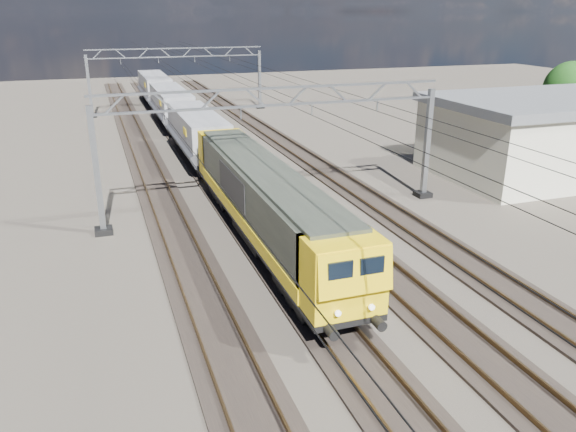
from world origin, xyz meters
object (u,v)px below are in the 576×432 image
object	(u,v)px
locomotive	(264,200)
hopper_wagon_mid	(171,104)
industrial_shed	(564,134)
catenary_gantry_mid	(277,146)
catenary_gantry_far	(178,78)
tree_far	(575,91)
hopper_wagon_lead	(197,132)
hopper_wagon_third	(155,87)

from	to	relation	value
locomotive	hopper_wagon_mid	distance (m)	31.90
hopper_wagon_mid	industrial_shed	world-z (taller)	industrial_shed
catenary_gantry_mid	catenary_gantry_far	bearing A→B (deg)	90.00
tree_far	locomotive	bearing A→B (deg)	-156.78
catenary_gantry_far	industrial_shed	bearing A→B (deg)	-57.09
locomotive	hopper_wagon_lead	bearing A→B (deg)	90.00
hopper_wagon_lead	industrial_shed	world-z (taller)	industrial_shed
hopper_wagon_third	hopper_wagon_mid	bearing A→B (deg)	-90.00
catenary_gantry_mid	hopper_wagon_third	xyz separation A→B (m)	(-2.00, 42.02, -1.67)
catenary_gantry_mid	locomotive	distance (m)	4.80
hopper_wagon_lead	tree_far	size ratio (longest dim) A/B	1.88
catenary_gantry_mid	hopper_wagon_mid	distance (m)	27.94
hopper_wagon_mid	hopper_wagon_third	xyz separation A→B (m)	(0.00, 14.20, 0.00)
hopper_wagon_lead	hopper_wagon_mid	xyz separation A→B (m)	(0.00, 14.20, 0.00)
catenary_gantry_far	hopper_wagon_mid	distance (m)	8.58
catenary_gantry_far	hopper_wagon_lead	size ratio (longest dim) A/B	1.53
hopper_wagon_lead	industrial_shed	size ratio (longest dim) A/B	0.70
catenary_gantry_mid	catenary_gantry_far	distance (m)	36.00
hopper_wagon_lead	industrial_shed	distance (m)	26.67
hopper_wagon_third	tree_far	distance (m)	45.70
catenary_gantry_far	hopper_wagon_third	bearing A→B (deg)	108.37
hopper_wagon_mid	hopper_wagon_third	size ratio (longest dim) A/B	1.00
locomotive	catenary_gantry_far	bearing A→B (deg)	87.14
hopper_wagon_mid	industrial_shed	xyz separation A→B (m)	(24.00, -25.82, 0.49)
industrial_shed	hopper_wagon_mid	bearing A→B (deg)	132.91
catenary_gantry_mid	hopper_wagon_third	bearing A→B (deg)	92.73
catenary_gantry_mid	hopper_wagon_lead	xyz separation A→B (m)	(-2.00, 13.62, -1.67)
catenary_gantry_mid	industrial_shed	distance (m)	22.12
hopper_wagon_lead	hopper_wagon_third	distance (m)	28.40
tree_far	industrial_shed	bearing A→B (deg)	-136.88
hopper_wagon_third	industrial_shed	xyz separation A→B (m)	(24.00, -40.02, 0.49)
locomotive	hopper_wagon_mid	world-z (taller)	locomotive
hopper_wagon_third	tree_far	size ratio (longest dim) A/B	1.88
hopper_wagon_mid	locomotive	bearing A→B (deg)	-90.00
hopper_wagon_mid	hopper_wagon_third	distance (m)	14.20
locomotive	industrial_shed	size ratio (longest dim) A/B	1.13
catenary_gantry_far	hopper_wagon_mid	world-z (taller)	catenary_gantry_far
catenary_gantry_far	hopper_wagon_third	xyz separation A→B (m)	(-2.00, 6.02, -1.67)
catenary_gantry_mid	hopper_wagon_lead	bearing A→B (deg)	98.35
hopper_wagon_third	catenary_gantry_mid	bearing A→B (deg)	-87.27
industrial_shed	locomotive	bearing A→B (deg)	-165.80
locomotive	tree_far	distance (m)	35.22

